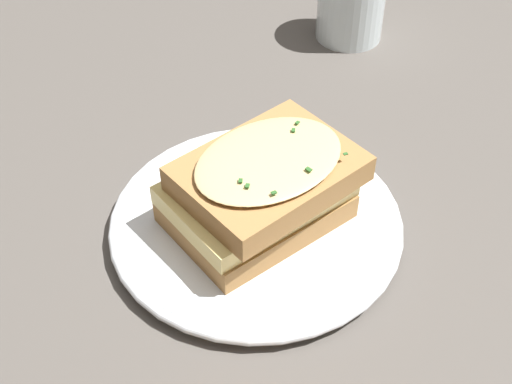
{
  "coord_description": "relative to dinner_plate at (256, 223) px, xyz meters",
  "views": [
    {
      "loc": [
        -0.16,
        -0.42,
        0.46
      ],
      "look_at": [
        -0.01,
        -0.01,
        0.05
      ],
      "focal_mm": 50.0,
      "sensor_mm": 36.0,
      "label": 1
    }
  ],
  "objects": [
    {
      "name": "ground_plane",
      "position": [
        0.01,
        0.01,
        -0.01
      ],
      "size": [
        2.4,
        2.4,
        0.0
      ],
      "primitive_type": "plane",
      "color": "#514C47"
    },
    {
      "name": "water_glass",
      "position": [
        0.22,
        0.27,
        0.04
      ],
      "size": [
        0.08,
        0.08,
        0.09
      ],
      "primitive_type": "cylinder",
      "color": "silver",
      "rests_on": "ground_plane"
    },
    {
      "name": "dinner_plate",
      "position": [
        0.0,
        0.0,
        0.0
      ],
      "size": [
        0.26,
        0.26,
        0.02
      ],
      "color": "white",
      "rests_on": "ground_plane"
    },
    {
      "name": "sandwich",
      "position": [
        0.0,
        -0.0,
        0.04
      ],
      "size": [
        0.18,
        0.15,
        0.07
      ],
      "rotation": [
        0.0,
        0.0,
        0.31
      ],
      "color": "#A37542",
      "rests_on": "dinner_plate"
    }
  ]
}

